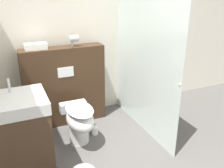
% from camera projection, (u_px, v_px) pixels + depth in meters
% --- Properties ---
extents(wall_back, '(8.00, 0.06, 2.50)m').
position_uv_depth(wall_back, '(93.00, 34.00, 3.80)').
color(wall_back, silver).
rests_on(wall_back, ground_plane).
extents(partition_panel, '(1.16, 0.26, 1.15)m').
position_uv_depth(partition_panel, '(65.00, 86.00, 3.63)').
color(partition_panel, '#3D2819').
rests_on(partition_panel, ground_plane).
extents(shower_glass, '(0.04, 1.61, 1.95)m').
position_uv_depth(shower_glass, '(144.00, 63.00, 3.35)').
color(shower_glass, silver).
rests_on(shower_glass, ground_plane).
extents(toilet, '(0.35, 0.64, 0.54)m').
position_uv_depth(toilet, '(79.00, 121.00, 3.18)').
color(toilet, white).
rests_on(toilet, ground_plane).
extents(sink_vanity, '(0.63, 0.54, 1.11)m').
position_uv_depth(sink_vanity, '(18.00, 142.00, 2.47)').
color(sink_vanity, '#473323').
rests_on(sink_vanity, ground_plane).
extents(hair_drier, '(0.15, 0.09, 0.16)m').
position_uv_depth(hair_drier, '(74.00, 39.00, 3.43)').
color(hair_drier, '#B7B7BC').
rests_on(hair_drier, partition_panel).
extents(folded_towel, '(0.29, 0.16, 0.08)m').
position_uv_depth(folded_towel, '(36.00, 46.00, 3.30)').
color(folded_towel, white).
rests_on(folded_towel, partition_panel).
extents(spare_toilet_roll, '(0.09, 0.09, 0.12)m').
position_uv_depth(spare_toilet_roll, '(95.00, 130.00, 3.47)').
color(spare_toilet_roll, white).
rests_on(spare_toilet_roll, ground_plane).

